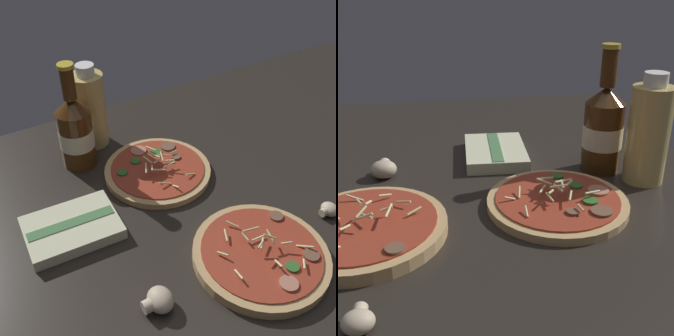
# 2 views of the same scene
# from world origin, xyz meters

# --- Properties ---
(counter_slab) EXTENTS (1.60, 0.90, 0.03)m
(counter_slab) POSITION_xyz_m (0.00, 0.00, 0.01)
(counter_slab) COLOR #28231E
(counter_slab) RESTS_ON ground
(pizza_near) EXTENTS (0.24, 0.24, 0.05)m
(pizza_near) POSITION_xyz_m (-0.06, -0.18, 0.04)
(pizza_near) COLOR tan
(pizza_near) RESTS_ON counter_slab
(pizza_far) EXTENTS (0.23, 0.23, 0.05)m
(pizza_far) POSITION_xyz_m (-0.09, 0.12, 0.03)
(pizza_far) COLOR tan
(pizza_far) RESTS_ON counter_slab
(beer_bottle) EXTENTS (0.08, 0.08, 0.24)m
(beer_bottle) POSITION_xyz_m (-0.22, 0.25, 0.11)
(beer_bottle) COLOR #47280F
(beer_bottle) RESTS_ON counter_slab
(oil_bottle) EXTENTS (0.07, 0.07, 0.20)m
(oil_bottle) POSITION_xyz_m (-0.17, 0.31, 0.12)
(oil_bottle) COLOR #D6B766
(oil_bottle) RESTS_ON counter_slab
(mushroom_left) EXTENTS (0.04, 0.04, 0.03)m
(mushroom_left) POSITION_xyz_m (0.13, -0.16, 0.04)
(mushroom_left) COLOR beige
(mushroom_left) RESTS_ON counter_slab
(mushroom_right) EXTENTS (0.05, 0.05, 0.03)m
(mushroom_right) POSITION_xyz_m (-0.26, -0.17, 0.04)
(mushroom_right) COLOR beige
(mushroom_right) RESTS_ON counter_slab
(dish_towel) EXTENTS (0.18, 0.13, 0.03)m
(dish_towel) POSITION_xyz_m (-0.32, 0.05, 0.04)
(dish_towel) COLOR beige
(dish_towel) RESTS_ON counter_slab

